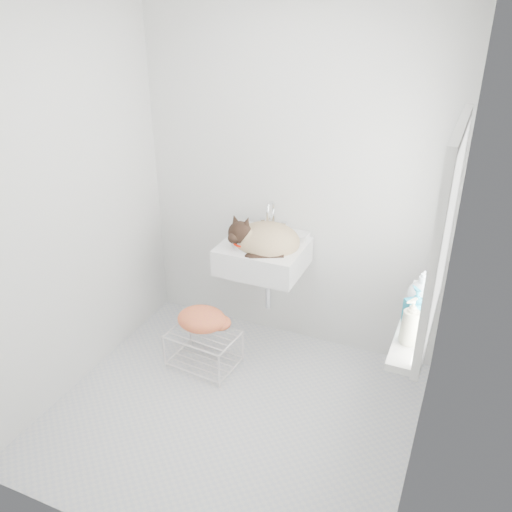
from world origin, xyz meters
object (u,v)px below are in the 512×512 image
at_px(sink, 263,244).
at_px(bottle_b, 413,325).
at_px(wire_rack, 204,348).
at_px(bottle_a, 407,343).
at_px(cat, 264,240).
at_px(bottle_c, 419,305).

relative_size(sink, bottle_b, 2.65).
relative_size(sink, wire_rack, 1.24).
xyz_separation_m(bottle_a, bottle_b, (0.00, 0.17, 0.00)).
bearing_deg(wire_rack, bottle_b, -8.87).
bearing_deg(bottle_b, wire_rack, 171.13).
bearing_deg(bottle_a, wire_rack, 164.30).
relative_size(cat, wire_rack, 1.12).
bearing_deg(cat, sink, 112.13).
height_order(bottle_a, bottle_c, bottle_a).
xyz_separation_m(sink, wire_rack, (-0.29, -0.38, -0.70)).
bearing_deg(sink, cat, -57.06).
relative_size(bottle_a, bottle_b, 1.01).
bearing_deg(wire_rack, bottle_c, -0.09).
xyz_separation_m(cat, bottle_a, (1.09, -0.75, -0.04)).
distance_m(sink, bottle_c, 1.16).
bearing_deg(wire_rack, cat, 49.55).
bearing_deg(bottle_b, sink, 151.60).
xyz_separation_m(wire_rack, bottle_b, (1.39, -0.22, 0.70)).
distance_m(sink, cat, 0.05).
bearing_deg(bottle_b, cat, 152.08).
distance_m(sink, bottle_a, 1.34).
bearing_deg(wire_rack, bottle_a, -15.70).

